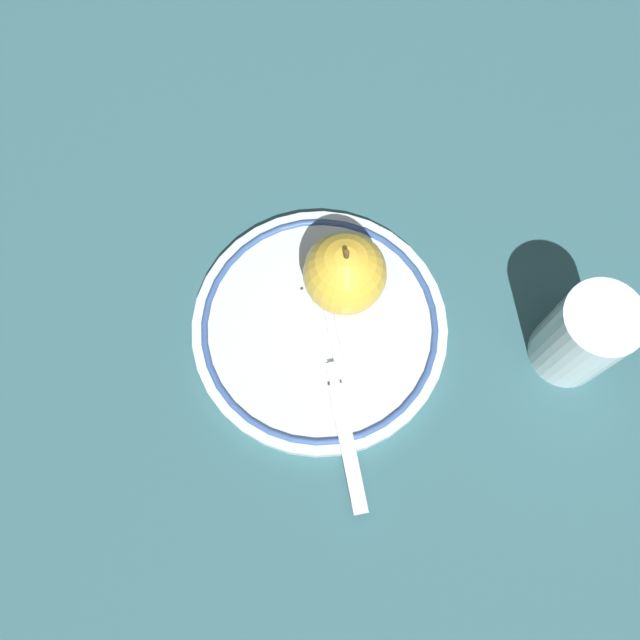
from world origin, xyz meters
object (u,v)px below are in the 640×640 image
object	(u,v)px
plate	(320,330)
apple_red_whole	(345,273)
fork	(339,402)
drinking_glass	(583,336)

from	to	relation	value
plate	apple_red_whole	xyz separation A→B (m)	(-0.03, -0.03, 0.04)
apple_red_whole	fork	world-z (taller)	apple_red_whole
plate	fork	world-z (taller)	fork
plate	fork	xyz separation A→B (m)	(-0.00, 0.07, 0.01)
plate	fork	distance (m)	0.07
fork	plate	bearing A→B (deg)	2.49
apple_red_whole	drinking_glass	distance (m)	0.20
apple_red_whole	drinking_glass	xyz separation A→B (m)	(-0.18, 0.08, -0.00)
fork	apple_red_whole	bearing A→B (deg)	-13.70
drinking_glass	apple_red_whole	bearing A→B (deg)	-24.87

